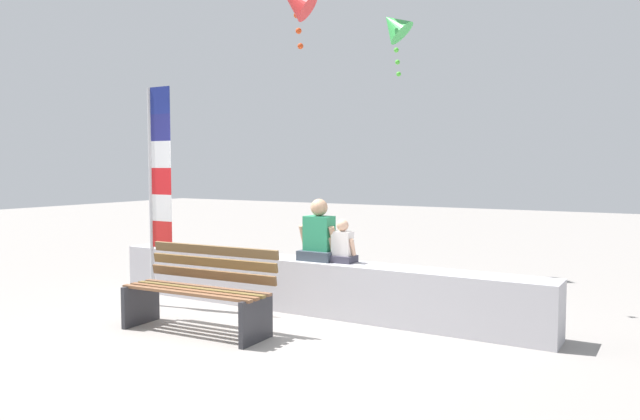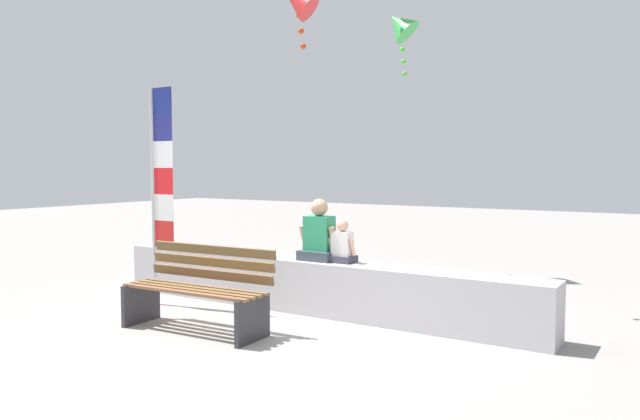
{
  "view_description": "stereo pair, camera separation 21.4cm",
  "coord_description": "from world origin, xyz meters",
  "px_view_note": "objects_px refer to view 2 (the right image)",
  "views": [
    {
      "loc": [
        3.77,
        -5.19,
        1.73
      ],
      "look_at": [
        0.13,
        0.97,
        1.22
      ],
      "focal_mm": 34.4,
      "sensor_mm": 36.0,
      "label": 1
    },
    {
      "loc": [
        3.96,
        -5.08,
        1.73
      ],
      "look_at": [
        0.13,
        0.97,
        1.22
      ],
      "focal_mm": 34.4,
      "sensor_mm": 36.0,
      "label": 2
    }
  ],
  "objects_px": {
    "flag_banner": "(159,180)",
    "kite_green": "(400,25)",
    "person_adult": "(319,236)",
    "person_child": "(342,246)",
    "park_bench": "(199,291)",
    "kite_red": "(297,0)"
  },
  "relations": [
    {
      "from": "person_adult",
      "to": "kite_green",
      "type": "distance_m",
      "value": 4.33
    },
    {
      "from": "kite_green",
      "to": "kite_red",
      "type": "relative_size",
      "value": 1.23
    },
    {
      "from": "flag_banner",
      "to": "kite_red",
      "type": "distance_m",
      "value": 2.91
    },
    {
      "from": "person_child",
      "to": "kite_green",
      "type": "distance_m",
      "value": 4.43
    },
    {
      "from": "park_bench",
      "to": "person_adult",
      "type": "xyz_separation_m",
      "value": [
        0.65,
        1.36,
        0.49
      ]
    },
    {
      "from": "person_adult",
      "to": "flag_banner",
      "type": "xyz_separation_m",
      "value": [
        -1.86,
        -0.75,
        0.66
      ]
    },
    {
      "from": "person_child",
      "to": "person_adult",
      "type": "bearing_deg",
      "value": -179.95
    },
    {
      "from": "flag_banner",
      "to": "kite_green",
      "type": "bearing_deg",
      "value": 68.67
    },
    {
      "from": "park_bench",
      "to": "person_adult",
      "type": "relative_size",
      "value": 2.28
    },
    {
      "from": "person_adult",
      "to": "kite_green",
      "type": "bearing_deg",
      "value": 97.39
    },
    {
      "from": "park_bench",
      "to": "person_adult",
      "type": "bearing_deg",
      "value": 64.61
    },
    {
      "from": "park_bench",
      "to": "flag_banner",
      "type": "distance_m",
      "value": 1.78
    },
    {
      "from": "park_bench",
      "to": "flag_banner",
      "type": "bearing_deg",
      "value": 153.42
    },
    {
      "from": "park_bench",
      "to": "kite_red",
      "type": "bearing_deg",
      "value": 91.73
    },
    {
      "from": "person_child",
      "to": "kite_red",
      "type": "bearing_deg",
      "value": 150.57
    },
    {
      "from": "park_bench",
      "to": "kite_green",
      "type": "bearing_deg",
      "value": 86.66
    },
    {
      "from": "park_bench",
      "to": "kite_green",
      "type": "distance_m",
      "value": 5.66
    },
    {
      "from": "person_child",
      "to": "kite_green",
      "type": "xyz_separation_m",
      "value": [
        -0.71,
        3.02,
        3.17
      ]
    },
    {
      "from": "park_bench",
      "to": "kite_red",
      "type": "distance_m",
      "value": 3.97
    },
    {
      "from": "flag_banner",
      "to": "kite_green",
      "type": "distance_m",
      "value": 4.72
    },
    {
      "from": "person_adult",
      "to": "kite_green",
      "type": "relative_size",
      "value": 0.69
    },
    {
      "from": "park_bench",
      "to": "person_child",
      "type": "bearing_deg",
      "value": 54.77
    }
  ]
}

